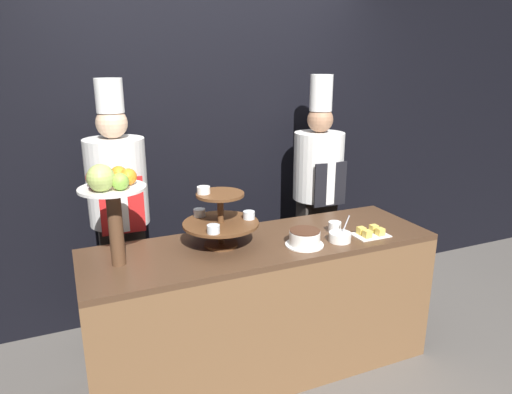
{
  "coord_description": "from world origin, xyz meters",
  "views": [
    {
      "loc": [
        -1.04,
        -1.97,
        1.89
      ],
      "look_at": [
        0.0,
        0.42,
        1.11
      ],
      "focal_mm": 32.0,
      "sensor_mm": 36.0,
      "label": 1
    }
  ],
  "objects_px": {
    "cake_square_tray": "(371,233)",
    "serving_bowl_near": "(340,237)",
    "cake_round": "(305,238)",
    "cup_white": "(335,227)",
    "tiered_stand": "(220,218)",
    "fruit_pedestal": "(111,192)",
    "chef_center_left": "(318,187)",
    "chef_left": "(119,208)"
  },
  "relations": [
    {
      "from": "tiered_stand",
      "to": "serving_bowl_near",
      "type": "bearing_deg",
      "value": -18.12
    },
    {
      "from": "cake_square_tray",
      "to": "chef_center_left",
      "type": "distance_m",
      "value": 0.77
    },
    {
      "from": "cup_white",
      "to": "serving_bowl_near",
      "type": "xyz_separation_m",
      "value": [
        -0.06,
        -0.14,
        -0.01
      ]
    },
    {
      "from": "cake_round",
      "to": "serving_bowl_near",
      "type": "relative_size",
      "value": 1.43
    },
    {
      "from": "cup_white",
      "to": "tiered_stand",
      "type": "bearing_deg",
      "value": 174.11
    },
    {
      "from": "fruit_pedestal",
      "to": "cake_square_tray",
      "type": "xyz_separation_m",
      "value": [
        1.48,
        -0.17,
        -0.38
      ]
    },
    {
      "from": "fruit_pedestal",
      "to": "cake_round",
      "type": "distance_m",
      "value": 1.1
    },
    {
      "from": "cake_square_tray",
      "to": "serving_bowl_near",
      "type": "height_order",
      "value": "serving_bowl_near"
    },
    {
      "from": "tiered_stand",
      "to": "cake_round",
      "type": "bearing_deg",
      "value": -23.03
    },
    {
      "from": "serving_bowl_near",
      "to": "chef_center_left",
      "type": "bearing_deg",
      "value": 68.56
    },
    {
      "from": "fruit_pedestal",
      "to": "serving_bowl_near",
      "type": "xyz_separation_m",
      "value": [
        1.26,
        -0.18,
        -0.37
      ]
    },
    {
      "from": "fruit_pedestal",
      "to": "cake_square_tray",
      "type": "height_order",
      "value": "fruit_pedestal"
    },
    {
      "from": "tiered_stand",
      "to": "cup_white",
      "type": "height_order",
      "value": "tiered_stand"
    },
    {
      "from": "fruit_pedestal",
      "to": "cup_white",
      "type": "height_order",
      "value": "fruit_pedestal"
    },
    {
      "from": "tiered_stand",
      "to": "serving_bowl_near",
      "type": "xyz_separation_m",
      "value": [
        0.67,
        -0.22,
        -0.14
      ]
    },
    {
      "from": "tiered_stand",
      "to": "cake_square_tray",
      "type": "bearing_deg",
      "value": -13.39
    },
    {
      "from": "fruit_pedestal",
      "to": "serving_bowl_near",
      "type": "relative_size",
      "value": 3.54
    },
    {
      "from": "tiered_stand",
      "to": "cup_white",
      "type": "relative_size",
      "value": 5.46
    },
    {
      "from": "fruit_pedestal",
      "to": "cake_square_tray",
      "type": "relative_size",
      "value": 2.62
    },
    {
      "from": "cake_square_tray",
      "to": "chef_left",
      "type": "height_order",
      "value": "chef_left"
    },
    {
      "from": "fruit_pedestal",
      "to": "cup_white",
      "type": "xyz_separation_m",
      "value": [
        1.31,
        -0.03,
        -0.37
      ]
    },
    {
      "from": "cake_round",
      "to": "cake_square_tray",
      "type": "distance_m",
      "value": 0.45
    },
    {
      "from": "cup_white",
      "to": "serving_bowl_near",
      "type": "bearing_deg",
      "value": -111.27
    },
    {
      "from": "tiered_stand",
      "to": "cake_round",
      "type": "distance_m",
      "value": 0.5
    },
    {
      "from": "cup_white",
      "to": "chef_center_left",
      "type": "xyz_separation_m",
      "value": [
        0.25,
        0.63,
        0.07
      ]
    },
    {
      "from": "fruit_pedestal",
      "to": "serving_bowl_near",
      "type": "bearing_deg",
      "value": -8.09
    },
    {
      "from": "cake_square_tray",
      "to": "chef_center_left",
      "type": "bearing_deg",
      "value": 84.31
    },
    {
      "from": "chef_left",
      "to": "cup_white",
      "type": "bearing_deg",
      "value": -27.22
    },
    {
      "from": "serving_bowl_near",
      "to": "chef_left",
      "type": "bearing_deg",
      "value": 146.42
    },
    {
      "from": "tiered_stand",
      "to": "fruit_pedestal",
      "type": "relative_size",
      "value": 0.79
    },
    {
      "from": "cake_round",
      "to": "chef_left",
      "type": "height_order",
      "value": "chef_left"
    },
    {
      "from": "cake_square_tray",
      "to": "serving_bowl_near",
      "type": "distance_m",
      "value": 0.23
    },
    {
      "from": "fruit_pedestal",
      "to": "cake_round",
      "type": "bearing_deg",
      "value": -8.22
    },
    {
      "from": "serving_bowl_near",
      "to": "cake_square_tray",
      "type": "bearing_deg",
      "value": 1.49
    },
    {
      "from": "cake_square_tray",
      "to": "serving_bowl_near",
      "type": "relative_size",
      "value": 1.35
    },
    {
      "from": "fruit_pedestal",
      "to": "cake_round",
      "type": "relative_size",
      "value": 2.48
    },
    {
      "from": "cake_square_tray",
      "to": "cup_white",
      "type": "bearing_deg",
      "value": 140.82
    },
    {
      "from": "tiered_stand",
      "to": "fruit_pedestal",
      "type": "bearing_deg",
      "value": -175.98
    },
    {
      "from": "fruit_pedestal",
      "to": "chef_center_left",
      "type": "bearing_deg",
      "value": 20.82
    },
    {
      "from": "cake_round",
      "to": "chef_left",
      "type": "xyz_separation_m",
      "value": [
        -0.94,
        0.74,
        0.08
      ]
    },
    {
      "from": "cup_white",
      "to": "cake_square_tray",
      "type": "height_order",
      "value": "cup_white"
    },
    {
      "from": "cake_round",
      "to": "cake_square_tray",
      "type": "height_order",
      "value": "cake_round"
    }
  ]
}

